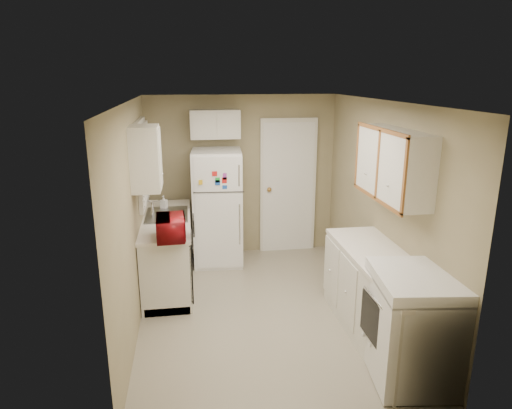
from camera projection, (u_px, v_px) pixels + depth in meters
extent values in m
plane|color=#B5AC97|center=(262.00, 309.00, 5.38)|extent=(3.80, 3.80, 0.00)
plane|color=white|center=(263.00, 102.00, 4.72)|extent=(3.80, 3.80, 0.00)
plane|color=gray|center=(133.00, 218.00, 4.85)|extent=(3.80, 3.80, 0.00)
plane|color=gray|center=(382.00, 207.00, 5.25)|extent=(3.80, 3.80, 0.00)
plane|color=gray|center=(242.00, 176.00, 6.86)|extent=(2.80, 2.80, 0.00)
plane|color=gray|center=(306.00, 289.00, 3.25)|extent=(2.80, 2.80, 0.00)
cube|color=silver|center=(168.00, 251.00, 5.96)|extent=(0.60, 1.80, 0.90)
cube|color=black|center=(191.00, 265.00, 5.42)|extent=(0.03, 0.58, 0.72)
cube|color=gray|center=(167.00, 218.00, 5.99)|extent=(0.54, 0.74, 0.16)
imported|color=maroon|center=(171.00, 226.00, 5.06)|extent=(0.47, 0.28, 0.31)
imported|color=white|center=(164.00, 201.00, 6.24)|extent=(0.11, 0.11, 0.18)
cube|color=silver|center=(143.00, 163.00, 5.75)|extent=(0.10, 0.98, 1.08)
cube|color=silver|center=(145.00, 158.00, 4.92)|extent=(0.30, 0.45, 0.70)
cube|color=white|center=(218.00, 208.00, 6.55)|extent=(0.73, 0.71, 1.66)
cube|color=silver|center=(215.00, 124.00, 6.44)|extent=(0.70, 0.30, 0.40)
cube|color=white|center=(288.00, 187.00, 6.97)|extent=(0.86, 0.06, 2.08)
cube|color=silver|center=(381.00, 300.00, 4.65)|extent=(0.60, 2.00, 0.90)
cube|color=white|center=(412.00, 326.00, 4.07)|extent=(0.78, 0.91, 1.02)
cube|color=silver|center=(393.00, 164.00, 4.59)|extent=(0.30, 1.20, 0.70)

